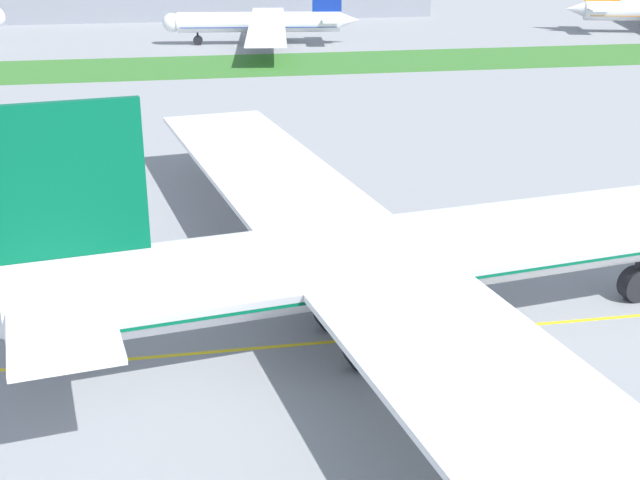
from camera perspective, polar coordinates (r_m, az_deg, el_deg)
ground_plane at (r=53.45m, az=11.03°, el=-7.61°), size 600.00×600.00×0.00m
apron_taxi_line at (r=56.28m, az=9.80°, el=-5.98°), size 280.00×0.36×0.01m
grass_median_strip at (r=155.97m, az=-3.53°, el=11.66°), size 320.00×24.00×0.10m
airliner_foreground at (r=51.96m, az=4.92°, el=-1.26°), size 55.31×89.59×16.56m
ground_crew_wingwalker_starboard at (r=59.02m, az=7.25°, el=-3.38°), size 0.61×0.27×1.73m
parked_airliner_far_right at (r=180.53m, az=-3.90°, el=14.34°), size 40.31×64.42×13.09m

